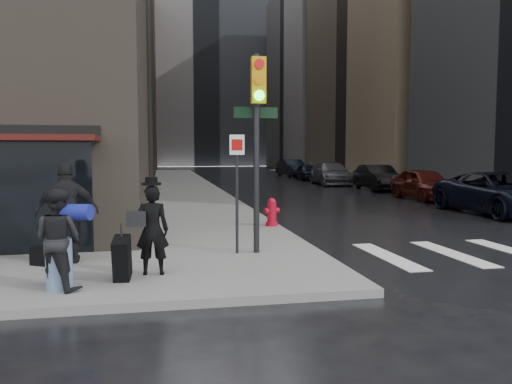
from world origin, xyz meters
TOP-DOWN VIEW (x-y plane):
  - ground at (0.00, 0.00)m, footprint 140.00×140.00m
  - sidewalk_left at (0.00, 27.00)m, footprint 4.00×50.00m
  - sidewalk_right at (13.50, 27.00)m, footprint 3.00×50.00m
  - bldg_left_far at (-13.00, 62.00)m, footprint 22.00×20.00m
  - bldg_right_far at (26.00, 58.00)m, footprint 22.00×20.00m
  - bldg_distant at (6.00, 78.00)m, footprint 40.00×12.00m
  - man_overcoat at (-1.80, -0.39)m, footprint 0.97×0.88m
  - man_jeans at (-3.15, -1.04)m, footprint 1.10×1.03m
  - man_greycoat at (-3.35, 0.95)m, footprint 1.24×0.62m
  - traffic_light at (0.49, 1.17)m, footprint 1.07×0.48m
  - fire_hydrant at (1.73, 5.08)m, footprint 0.48×0.37m
  - parked_car_0 at (11.02, 7.23)m, footprint 2.73×5.79m
  - parked_car_1 at (11.21, 13.10)m, footprint 1.96×4.63m
  - parked_car_2 at (11.45, 18.97)m, footprint 2.04×4.88m
  - parked_car_3 at (10.54, 24.84)m, footprint 2.67×5.75m
  - parked_car_4 at (10.56, 30.72)m, footprint 1.83×4.09m
  - parked_car_5 at (10.80, 36.59)m, footprint 2.18×5.17m

SIDE VIEW (x-z plane):
  - ground at x=0.00m, z-range 0.00..0.00m
  - sidewalk_left at x=0.00m, z-range 0.00..0.15m
  - sidewalk_right at x=13.50m, z-range 0.00..0.15m
  - fire_hydrant at x=1.73m, z-range 0.11..0.94m
  - parked_car_4 at x=10.56m, z-range 0.00..1.36m
  - parked_car_1 at x=11.21m, z-range 0.00..1.56m
  - parked_car_2 at x=11.45m, z-range 0.00..1.57m
  - parked_car_0 at x=11.02m, z-range 0.00..1.60m
  - parked_car_3 at x=10.54m, z-range 0.00..1.63m
  - parked_car_5 at x=10.80m, z-range 0.00..1.66m
  - man_overcoat at x=-1.80m, z-range 0.00..1.80m
  - man_jeans at x=-3.15m, z-range 0.15..1.79m
  - man_greycoat at x=-3.35m, z-range 0.15..2.19m
  - traffic_light at x=0.49m, z-range 0.77..5.07m
  - bldg_right_far at x=26.00m, z-range 0.00..25.00m
  - bldg_left_far at x=-13.00m, z-range 0.00..26.00m
  - bldg_distant at x=6.00m, z-range 0.00..32.00m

